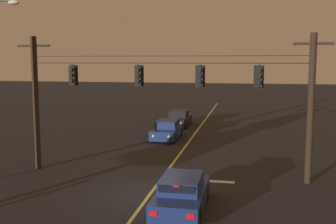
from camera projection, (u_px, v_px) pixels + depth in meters
name	position (u px, v px, depth m)	size (l,w,h in m)	color
ground_plane	(150.00, 194.00, 17.91)	(180.00, 180.00, 0.00)	black
lane_centre_stripe	(183.00, 150.00, 26.73)	(0.14, 60.00, 0.01)	#D1C64C
stop_bar_paint	(200.00, 180.00, 19.94)	(3.40, 0.36, 0.01)	silver
signal_span_assembly	(164.00, 103.00, 20.43)	(15.89, 0.32, 7.13)	#2D2116
traffic_light_leftmost	(72.00, 76.00, 21.18)	(0.48, 0.41, 1.22)	black
traffic_light_left_inner	(138.00, 76.00, 20.50)	(0.48, 0.41, 1.22)	black
traffic_light_centre	(200.00, 77.00, 19.89)	(0.48, 0.41, 1.22)	black
traffic_light_right_inner	(259.00, 77.00, 19.35)	(0.48, 0.41, 1.22)	black
car_waiting_near_lane	(182.00, 194.00, 15.95)	(1.80, 4.33, 1.39)	navy
car_oncoming_lead	(167.00, 130.00, 30.61)	(1.80, 4.42, 1.39)	navy
car_oncoming_trailing	(179.00, 119.00, 36.61)	(1.80, 4.42, 1.39)	black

